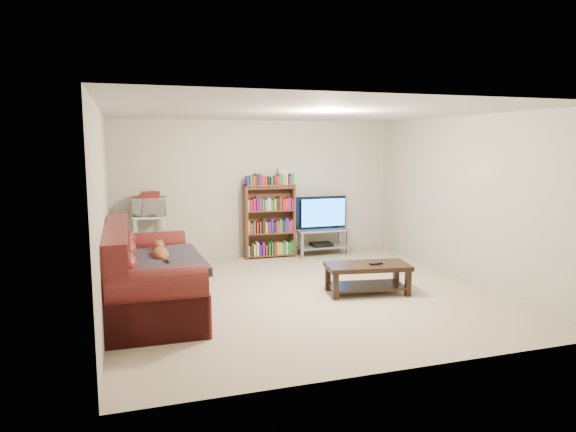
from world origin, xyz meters
name	(u,v)px	position (x,y,z in m)	size (l,w,h in m)	color
floor	(304,293)	(0.00, 0.00, 0.00)	(5.00, 5.00, 0.00)	beige
ceiling	(305,112)	(0.00, 0.00, 2.40)	(5.00, 5.00, 0.00)	white
wall_back	(257,189)	(0.00, 2.50, 1.20)	(5.00, 5.00, 0.00)	beige
wall_front	(403,237)	(0.00, -2.50, 1.20)	(5.00, 5.00, 0.00)	beige
wall_left	(103,212)	(-2.50, 0.00, 1.20)	(5.00, 5.00, 0.00)	beige
wall_right	(465,199)	(2.50, 0.00, 1.20)	(5.00, 5.00, 0.00)	beige
sofa	(145,281)	(-2.06, -0.04, 0.36)	(1.08, 2.45, 1.04)	#571716
blanket	(161,263)	(-1.87, -0.21, 0.60)	(0.94, 1.22, 0.10)	#2D2934
cat	(160,254)	(-1.87, 0.01, 0.66)	(0.27, 0.66, 0.20)	brown
coffee_table	(367,273)	(0.81, -0.26, 0.28)	(1.17, 0.71, 0.40)	black
remote	(376,264)	(0.90, -0.32, 0.41)	(0.18, 0.05, 0.02)	black
tv_stand	(321,237)	(1.11, 2.19, 0.32)	(0.95, 0.43, 0.47)	#999EA3
television	(322,213)	(1.11, 2.19, 0.76)	(1.01, 0.13, 0.58)	black
dvd_player	(321,244)	(1.11, 2.19, 0.19)	(0.38, 0.26, 0.06)	black
bookshelf	(269,220)	(0.17, 2.30, 0.67)	(0.90, 0.30, 1.29)	#502D1C
shelf_clutter	(274,178)	(0.27, 2.31, 1.40)	(0.66, 0.20, 0.28)	silver
microwave_stand	(151,234)	(-1.87, 2.18, 0.54)	(0.56, 0.42, 0.85)	silver
microwave	(150,207)	(-1.87, 2.18, 0.99)	(0.52, 0.35, 0.29)	silver
game_boxes	(149,196)	(-1.87, 2.18, 1.16)	(0.31, 0.27, 0.05)	maroon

